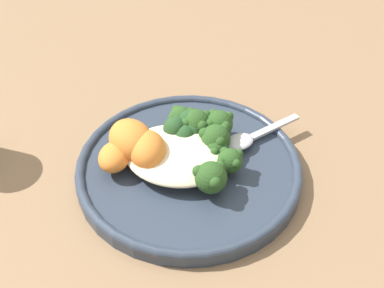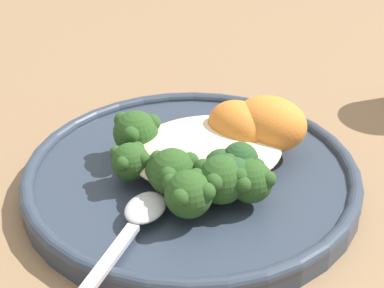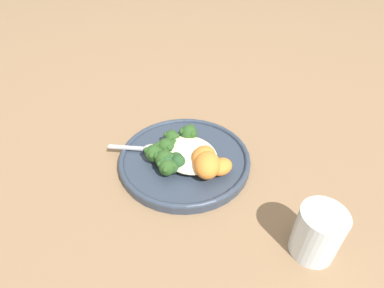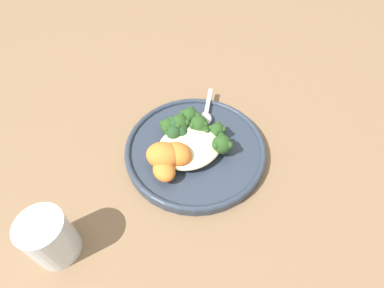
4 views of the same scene
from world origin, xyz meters
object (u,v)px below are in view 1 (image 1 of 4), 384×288
(quinoa_mound, at_px, (174,154))
(broccoli_stalk_6, at_px, (180,123))
(sweet_potato_chunk_0, at_px, (115,157))
(broccoli_stalk_2, at_px, (209,150))
(broccoli_stalk_4, at_px, (210,129))
(sweet_potato_chunk_2, at_px, (147,150))
(kale_tuft, at_px, (183,128))
(spoon, at_px, (247,138))
(sweet_potato_chunk_1, at_px, (131,140))
(broccoli_stalk_0, at_px, (206,175))
(broccoli_stalk_5, at_px, (192,127))
(plate, at_px, (189,168))
(broccoli_stalk_1, at_px, (214,159))
(broccoli_stalk_3, at_px, (208,142))

(quinoa_mound, distance_m, broccoli_stalk_6, 0.05)
(quinoa_mound, xyz_separation_m, sweet_potato_chunk_0, (-0.07, -0.02, 0.00))
(quinoa_mound, bearing_deg, broccoli_stalk_2, 21.75)
(broccoli_stalk_4, xyz_separation_m, sweet_potato_chunk_2, (-0.06, -0.06, 0.01))
(kale_tuft, height_order, spoon, kale_tuft)
(spoon, bearing_deg, sweet_potato_chunk_1, 156.19)
(broccoli_stalk_0, bearing_deg, broccoli_stalk_5, 146.22)
(broccoli_stalk_2, bearing_deg, sweet_potato_chunk_2, -174.60)
(broccoli_stalk_2, distance_m, sweet_potato_chunk_1, 0.09)
(broccoli_stalk_0, height_order, sweet_potato_chunk_0, broccoli_stalk_0)
(broccoli_stalk_0, xyz_separation_m, sweet_potato_chunk_2, (-0.07, 0.02, 0.00))
(plate, relative_size, sweet_potato_chunk_0, 5.85)
(quinoa_mound, height_order, sweet_potato_chunk_2, sweet_potato_chunk_2)
(broccoli_stalk_6, xyz_separation_m, spoon, (0.09, 0.00, -0.01))
(broccoli_stalk_5, height_order, broccoli_stalk_6, broccoli_stalk_5)
(sweet_potato_chunk_0, bearing_deg, kale_tuft, 45.59)
(broccoli_stalk_4, bearing_deg, broccoli_stalk_0, -130.10)
(broccoli_stalk_1, height_order, sweet_potato_chunk_2, sweet_potato_chunk_2)
(broccoli_stalk_3, distance_m, broccoli_stalk_6, 0.05)
(broccoli_stalk_0, bearing_deg, spoon, 101.07)
(broccoli_stalk_2, distance_m, spoon, 0.06)
(plate, relative_size, broccoli_stalk_3, 3.23)
(broccoli_stalk_5, distance_m, spoon, 0.07)
(broccoli_stalk_6, height_order, sweet_potato_chunk_0, broccoli_stalk_6)
(quinoa_mound, bearing_deg, sweet_potato_chunk_1, -178.92)
(sweet_potato_chunk_0, distance_m, sweet_potato_chunk_2, 0.04)
(spoon, bearing_deg, broccoli_stalk_4, 141.19)
(quinoa_mound, distance_m, broccoli_stalk_1, 0.05)
(spoon, bearing_deg, broccoli_stalk_5, 140.94)
(broccoli_stalk_5, relative_size, sweet_potato_chunk_2, 1.65)
(broccoli_stalk_1, xyz_separation_m, broccoli_stalk_5, (-0.04, 0.05, 0.00))
(sweet_potato_chunk_0, bearing_deg, sweet_potato_chunk_2, 21.29)
(broccoli_stalk_2, height_order, broccoli_stalk_4, broccoli_stalk_4)
(sweet_potato_chunk_1, bearing_deg, sweet_potato_chunk_2, -22.88)
(broccoli_stalk_1, bearing_deg, kale_tuft, 140.87)
(sweet_potato_chunk_1, bearing_deg, quinoa_mound, 1.08)
(broccoli_stalk_0, relative_size, broccoli_stalk_6, 1.15)
(broccoli_stalk_0, distance_m, broccoli_stalk_2, 0.05)
(broccoli_stalk_1, bearing_deg, quinoa_mound, -177.19)
(broccoli_stalk_6, bearing_deg, broccoli_stalk_3, -121.30)
(broccoli_stalk_3, height_order, spoon, broccoli_stalk_3)
(sweet_potato_chunk_0, height_order, kale_tuft, kale_tuft)
(broccoli_stalk_2, relative_size, kale_tuft, 1.54)
(broccoli_stalk_4, bearing_deg, broccoli_stalk_5, 138.73)
(sweet_potato_chunk_2, bearing_deg, sweet_potato_chunk_1, 157.12)
(broccoli_stalk_2, relative_size, spoon, 0.79)
(broccoli_stalk_4, bearing_deg, broccoli_stalk_3, -133.64)
(broccoli_stalk_3, height_order, sweet_potato_chunk_2, sweet_potato_chunk_2)
(broccoli_stalk_1, distance_m, sweet_potato_chunk_2, 0.08)
(broccoli_stalk_1, distance_m, sweet_potato_chunk_1, 0.10)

